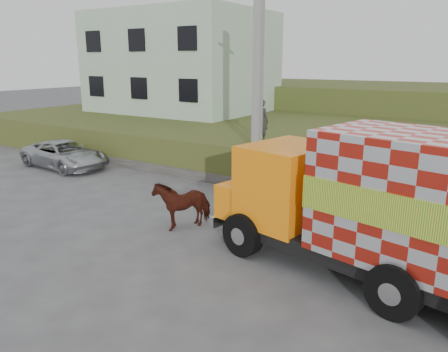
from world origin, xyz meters
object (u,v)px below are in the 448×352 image
Objects in this scene: utility_pole at (258,76)px; cargo_truck at (386,207)px; pedestrian at (262,121)px; suv at (64,154)px; cow at (183,203)px.

utility_pole is 1.04× the size of cargo_truck.
pedestrian is (-6.22, 6.18, 0.64)m from cargo_truck.
cargo_truck is 4.63× the size of pedestrian.
utility_pole reaches higher than suv.
cow is 6.13m from pedestrian.
utility_pole is at bearing -72.90° from suv.
cargo_truck is at bearing -98.23° from suv.
cargo_truck is 1.79× the size of suv.
utility_pole is 4.98× the size of cow.
utility_pole is 8.07m from cargo_truck.
utility_pole reaches higher than pedestrian.
cargo_truck is at bearing -40.98° from utility_pole.
cargo_truck reaches higher than pedestrian.
suv is at bearing 31.85° from pedestrian.
suv is 2.58× the size of pedestrian.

